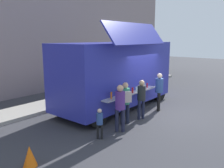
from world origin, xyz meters
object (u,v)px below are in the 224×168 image
trash_bin (126,81)px  customer_mid_with_backpack (126,99)px  customer_front_ordering (141,96)px  customer_extra_browsing (159,88)px  food_truck_main (117,73)px  traffic_cone_orange (30,156)px  customer_rear_waiting (120,104)px  child_near_queue (100,121)px

trash_bin → customer_mid_with_backpack: customer_mid_with_backpack is taller
customer_front_ordering → customer_mid_with_backpack: customer_mid_with_backpack is taller
customer_mid_with_backpack → customer_extra_browsing: size_ratio=0.95×
trash_bin → customer_front_ordering: size_ratio=0.54×
food_truck_main → customer_mid_with_backpack: 2.30m
food_truck_main → trash_bin: (3.99, 2.32, -1.22)m
traffic_cone_orange → trash_bin: (9.46, 3.78, 0.16)m
trash_bin → customer_extra_browsing: 5.16m
customer_front_ordering → trash_bin: bearing=-32.6°
traffic_cone_orange → customer_rear_waiting: customer_rear_waiting is taller
traffic_cone_orange → trash_bin: size_ratio=0.63×
customer_front_ordering → customer_extra_browsing: size_ratio=0.94×
food_truck_main → customer_mid_with_backpack: food_truck_main is taller
child_near_queue → food_truck_main: bearing=-0.3°
customer_extra_browsing → customer_rear_waiting: bearing=62.3°
customer_front_ordering → customer_extra_browsing: 1.50m
trash_bin → customer_front_ordering: 6.19m
traffic_cone_orange → customer_mid_with_backpack: 4.03m
trash_bin → customer_rear_waiting: customer_rear_waiting is taller
customer_front_ordering → customer_rear_waiting: customer_rear_waiting is taller
food_truck_main → child_near_queue: 3.72m
traffic_cone_orange → customer_extra_browsing: 6.39m
food_truck_main → customer_rear_waiting: (-2.21, -1.88, -0.65)m
customer_rear_waiting → child_near_queue: (-0.91, 0.13, -0.39)m
child_near_queue → customer_extra_browsing: bearing=-29.5°
food_truck_main → customer_extra_browsing: 2.05m
customer_extra_browsing → child_near_queue: (-3.99, -0.00, -0.40)m
customer_extra_browsing → traffic_cone_orange: bearing=57.2°
trash_bin → child_near_queue: child_near_queue is taller
trash_bin → customer_rear_waiting: bearing=-145.9°
customer_rear_waiting → child_near_queue: bearing=141.1°
customer_rear_waiting → customer_front_ordering: bearing=-25.9°
traffic_cone_orange → customer_extra_browsing: customer_extra_browsing is taller
traffic_cone_orange → customer_mid_with_backpack: customer_mid_with_backpack is taller
food_truck_main → customer_extra_browsing: food_truck_main is taller
customer_front_ordering → child_near_queue: bearing=105.8°
customer_rear_waiting → child_near_queue: customer_rear_waiting is taller
customer_mid_with_backpack → child_near_queue: 1.66m
customer_rear_waiting → trash_bin: bearing=3.6°
customer_mid_with_backpack → child_near_queue: (-1.61, -0.14, -0.38)m
trash_bin → customer_mid_with_backpack: bearing=-144.5°
customer_front_ordering → food_truck_main: bearing=-3.8°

